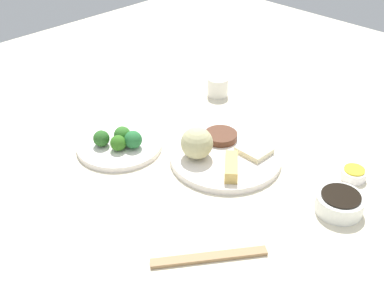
{
  "coord_description": "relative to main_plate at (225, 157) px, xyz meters",
  "views": [
    {
      "loc": [
        0.7,
        0.6,
        0.7
      ],
      "look_at": [
        0.02,
        -0.08,
        0.06
      ],
      "focal_mm": 45.22,
      "sensor_mm": 36.0,
      "label": 1
    }
  ],
  "objects": [
    {
      "name": "tabletop",
      "position": [
        0.03,
        0.02,
        -0.02
      ],
      "size": [
        2.2,
        2.2,
        0.02
      ],
      "primitive_type": "cube",
      "color": "beige",
      "rests_on": "ground"
    },
    {
      "name": "main_plate",
      "position": [
        0.0,
        0.0,
        0.0
      ],
      "size": [
        0.27,
        0.27,
        0.02
      ],
      "primitive_type": "cylinder",
      "color": "white",
      "rests_on": "tabletop"
    },
    {
      "name": "rice_scoop",
      "position": [
        0.05,
        -0.04,
        0.05
      ],
      "size": [
        0.08,
        0.08,
        0.08
      ],
      "primitive_type": "sphere",
      "color": "#BBB682",
      "rests_on": "main_plate"
    },
    {
      "name": "spring_roll",
      "position": [
        0.04,
        0.05,
        0.02
      ],
      "size": [
        0.09,
        0.08,
        0.03
      ],
      "primitive_type": "cube",
      "rotation": [
        0.0,
        0.0,
        0.71
      ],
      "color": "tan",
      "rests_on": "main_plate"
    },
    {
      "name": "crab_rangoon_wonton",
      "position": [
        -0.05,
        0.04,
        0.01
      ],
      "size": [
        0.07,
        0.07,
        0.01
      ],
      "primitive_type": "cube",
      "rotation": [
        0.0,
        0.0,
        -0.02
      ],
      "color": "beige",
      "rests_on": "main_plate"
    },
    {
      "name": "stir_fry_heap",
      "position": [
        -0.04,
        -0.05,
        0.02
      ],
      "size": [
        0.08,
        0.08,
        0.02
      ],
      "primitive_type": "cylinder",
      "color": "#512C1C",
      "rests_on": "main_plate"
    },
    {
      "name": "broccoli_plate",
      "position": [
        0.15,
        -0.22,
        -0.0
      ],
      "size": [
        0.21,
        0.21,
        0.01
      ],
      "primitive_type": "cylinder",
      "color": "white",
      "rests_on": "tabletop"
    },
    {
      "name": "broccoli_floret_0",
      "position": [
        0.14,
        -0.22,
        0.03
      ],
      "size": [
        0.04,
        0.04,
        0.04
      ],
      "primitive_type": "sphere",
      "color": "#316E25",
      "rests_on": "broccoli_plate"
    },
    {
      "name": "broccoli_floret_1",
      "position": [
        0.17,
        -0.2,
        0.03
      ],
      "size": [
        0.04,
        0.04,
        0.04
      ],
      "primitive_type": "sphere",
      "color": "#316C1D",
      "rests_on": "broccoli_plate"
    },
    {
      "name": "broccoli_floret_2",
      "position": [
        0.18,
        -0.24,
        0.03
      ],
      "size": [
        0.04,
        0.04,
        0.04
      ],
      "primitive_type": "sphere",
      "color": "#295E22",
      "rests_on": "broccoli_plate"
    },
    {
      "name": "broccoli_floret_3",
      "position": [
        0.13,
        -0.18,
        0.03
      ],
      "size": [
        0.04,
        0.04,
        0.04
      ],
      "primitive_type": "sphere",
      "color": "#266C34",
      "rests_on": "broccoli_plate"
    },
    {
      "name": "soy_sauce_bowl",
      "position": [
        -0.03,
        0.29,
        0.01
      ],
      "size": [
        0.1,
        0.1,
        0.04
      ],
      "primitive_type": "cylinder",
      "color": "white",
      "rests_on": "tabletop"
    },
    {
      "name": "soy_sauce_bowl_liquid",
      "position": [
        -0.03,
        0.29,
        0.03
      ],
      "size": [
        0.08,
        0.08,
        0.0
      ],
      "primitive_type": "cylinder",
      "color": "black",
      "rests_on": "soy_sauce_bowl"
    },
    {
      "name": "sauce_ramekin_hot_mustard",
      "position": [
        -0.15,
        0.25,
        0.0
      ],
      "size": [
        0.06,
        0.06,
        0.02
      ],
      "primitive_type": "cylinder",
      "color": "white",
      "rests_on": "tabletop"
    },
    {
      "name": "sauce_ramekin_hot_mustard_liquid",
      "position": [
        -0.15,
        0.25,
        0.02
      ],
      "size": [
        0.05,
        0.05,
        0.0
      ],
      "primitive_type": "cylinder",
      "color": "yellow",
      "rests_on": "sauce_ramekin_hot_mustard"
    },
    {
      "name": "teacup",
      "position": [
        -0.23,
        -0.24,
        0.02
      ],
      "size": [
        0.06,
        0.06,
        0.06
      ],
      "primitive_type": "cylinder",
      "color": "white",
      "rests_on": "tabletop"
    },
    {
      "name": "chopsticks_pair",
      "position": [
        0.26,
        0.19,
        -0.0
      ],
      "size": [
        0.19,
        0.15,
        0.01
      ],
      "primitive_type": "cube",
      "rotation": [
        0.0,
        0.0,
        2.51
      ],
      "color": "#9C784E",
      "rests_on": "tabletop"
    }
  ]
}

